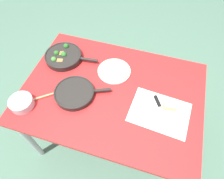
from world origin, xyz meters
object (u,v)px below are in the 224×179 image
wooden_spoon (53,94)px  prep_bowl_steel (21,103)px  cheese_block (169,106)px  grater_knife (161,109)px  skillet_eggs (75,93)px  skillet_broccoli (64,56)px  dinner_plate_stack (114,70)px

wooden_spoon → prep_bowl_steel: 0.21m
cheese_block → prep_bowl_steel: 0.99m
cheese_block → prep_bowl_steel: (-0.95, -0.27, 0.01)m
wooden_spoon → cheese_block: 0.80m
wooden_spoon → grater_knife: bearing=-30.6°
skillet_eggs → grater_knife: bearing=-17.8°
skillet_broccoli → dinner_plate_stack: (0.42, -0.01, -0.02)m
skillet_eggs → wooden_spoon: (-0.15, -0.04, -0.01)m
skillet_broccoli → dinner_plate_stack: size_ratio=1.69×
skillet_broccoli → prep_bowl_steel: 0.48m
wooden_spoon → prep_bowl_steel: size_ratio=2.03×
skillet_broccoli → grater_knife: skillet_broccoli is taller
skillet_broccoli → skillet_eggs: skillet_broccoli is taller
grater_knife → cheese_block: size_ratio=2.88×
wooden_spoon → prep_bowl_steel: prep_bowl_steel is taller
wooden_spoon → dinner_plate_stack: (0.35, 0.33, 0.01)m
prep_bowl_steel → grater_knife: bearing=14.9°
wooden_spoon → grater_knife: size_ratio=1.19×
wooden_spoon → cheese_block: (0.79, 0.13, 0.01)m
grater_knife → wooden_spoon: bearing=-114.4°
skillet_broccoli → skillet_eggs: bearing=-58.8°
skillet_eggs → dinner_plate_stack: bearing=31.5°
skillet_eggs → dinner_plate_stack: (0.20, 0.28, -0.01)m
skillet_eggs → dinner_plate_stack: size_ratio=1.52×
cheese_block → dinner_plate_stack: bearing=156.4°
skillet_eggs → skillet_broccoli: bearing=103.9°
skillet_broccoli → dinner_plate_stack: bearing=-7.3°
skillet_broccoli → prep_bowl_steel: size_ratio=2.69×
cheese_block → prep_bowl_steel: size_ratio=0.59×
skillet_eggs → dinner_plate_stack: 0.35m
skillet_eggs → wooden_spoon: bearing=173.0°
wooden_spoon → dinner_plate_stack: dinner_plate_stack is taller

